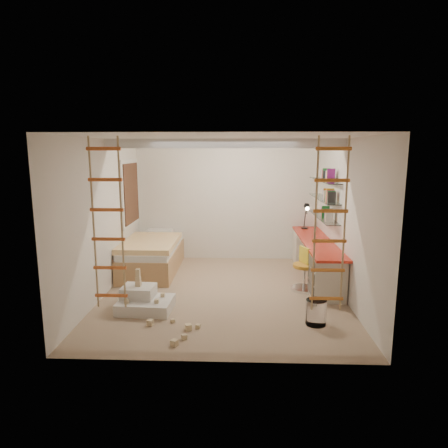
{
  "coord_description": "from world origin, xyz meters",
  "views": [
    {
      "loc": [
        0.26,
        -6.49,
        2.42
      ],
      "look_at": [
        0.0,
        0.3,
        1.15
      ],
      "focal_mm": 32.0,
      "sensor_mm": 36.0,
      "label": 1
    }
  ],
  "objects_px": {
    "play_platform": "(144,301)",
    "desk": "(316,258)",
    "bed": "(152,255)",
    "swivel_chair": "(304,274)"
  },
  "relations": [
    {
      "from": "desk",
      "to": "play_platform",
      "type": "xyz_separation_m",
      "value": [
        -2.91,
        -1.62,
        -0.27
      ]
    },
    {
      "from": "desk",
      "to": "swivel_chair",
      "type": "distance_m",
      "value": 0.73
    },
    {
      "from": "desk",
      "to": "play_platform",
      "type": "bearing_deg",
      "value": -150.8
    },
    {
      "from": "swivel_chair",
      "to": "play_platform",
      "type": "height_order",
      "value": "swivel_chair"
    },
    {
      "from": "desk",
      "to": "bed",
      "type": "relative_size",
      "value": 1.4
    },
    {
      "from": "swivel_chair",
      "to": "play_platform",
      "type": "relative_size",
      "value": 0.91
    },
    {
      "from": "desk",
      "to": "play_platform",
      "type": "relative_size",
      "value": 3.36
    },
    {
      "from": "desk",
      "to": "swivel_chair",
      "type": "bearing_deg",
      "value": -116.23
    },
    {
      "from": "play_platform",
      "to": "desk",
      "type": "bearing_deg",
      "value": 29.2
    },
    {
      "from": "bed",
      "to": "swivel_chair",
      "type": "height_order",
      "value": "swivel_chair"
    }
  ]
}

